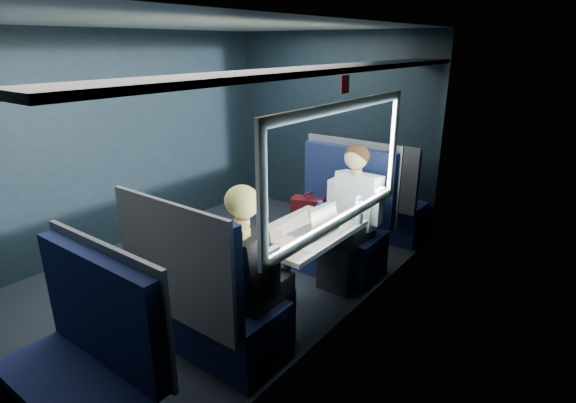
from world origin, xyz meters
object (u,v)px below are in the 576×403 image
Objects in this scene: seat_bay_far at (208,305)px; man at (351,209)px; seat_row_back at (85,380)px; seat_bay_near at (335,227)px; bottle_small at (358,212)px; laptop at (318,227)px; seat_row_front at (378,203)px; woman at (249,266)px; table at (301,238)px; cup at (359,217)px.

man reaches higher than seat_bay_far.
seat_row_back is 0.88× the size of man.
seat_bay_near is 0.81m from bottle_small.
laptop is (0.35, 1.78, 0.40)m from seat_row_back.
seat_row_front is 2.54m from woman.
cup is (0.30, 0.41, 0.12)m from table.
seat_row_back is 1.16m from woman.
seat_row_back is (0.01, -2.67, -0.01)m from seat_bay_near.
bottle_small is at bearing 71.99° from laptop.
seat_bay_far reaches higher than bottle_small.
seat_row_back is (-0.18, -1.80, -0.25)m from table.
seat_bay_near reaches higher than table.
seat_bay_far is at bearing -110.86° from bottle_small.
table is 11.00× the size of cup.
seat_bay_far is 0.95× the size of woman.
woman is 14.54× the size of cup.
table is 0.22m from laptop.
bottle_small is 0.06m from cup.
bottle_small is at bearing 69.14° from seat_bay_far.
seat_row_front is at bearing 108.78° from bottle_small.
laptop is at bearing 81.81° from woman.
seat_bay_far is 0.43m from woman.
seat_bay_far is at bearing -110.52° from cup.
table is 0.52m from cup.
bottle_small is (0.13, 0.40, 0.04)m from laptop.
seat_row_front is 3.43× the size of laptop.
laptop is (0.10, -0.72, 0.09)m from man.
laptop is at bearing -107.10° from cup.
man is (0.25, 1.57, 0.30)m from seat_bay_far.
man reaches higher than seat_bay_near.
woman is at bearing -84.30° from seat_row_front.
seat_bay_near is at bearing 135.30° from bottle_small.
seat_bay_near is 1.09× the size of seat_row_back.
seat_bay_far is 5.36× the size of bottle_small.
seat_bay_near is 0.95× the size of man.
seat_row_back is at bearing -102.41° from bottle_small.
seat_bay_far is 0.95× the size of man.
laptop reaches higher than bottle_small.
man is at bearing 80.97° from seat_bay_far.
woman reaches higher than seat_row_front.
table is 4.25× the size of bottle_small.
laptop is at bearing -108.01° from bottle_small.
laptop is (0.36, -0.89, 0.39)m from seat_bay_near.
man is at bearing 84.28° from seat_row_back.
seat_bay_far is 0.92m from seat_row_back.
seat_bay_far is 2.67m from seat_row_front.
woman is at bearing -90.00° from man.
woman reaches higher than bottle_small.
laptop reaches higher than table.
seat_row_back is at bearing -95.80° from table.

